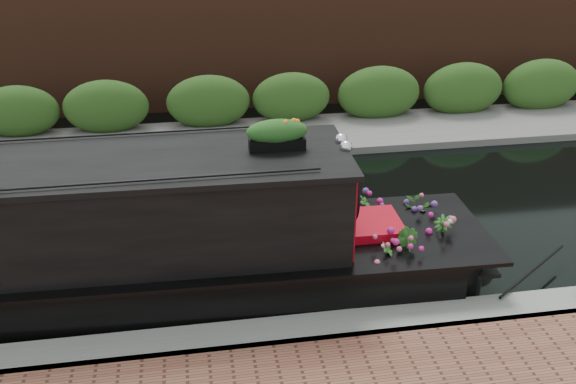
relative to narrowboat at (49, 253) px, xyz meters
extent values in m
plane|color=black|center=(2.42, 1.82, -0.86)|extent=(80.00, 80.00, 0.00)
cube|color=gray|center=(2.42, -1.48, -0.86)|extent=(40.00, 0.60, 0.50)
cube|color=slate|center=(2.42, 6.02, -0.86)|extent=(40.00, 2.40, 0.34)
cube|color=#2A521B|center=(2.42, 6.92, -0.86)|extent=(40.00, 1.10, 2.80)
cube|color=#4A2719|center=(2.42, 9.02, -0.86)|extent=(40.00, 1.00, 8.00)
cube|color=black|center=(-0.52, 0.00, 0.61)|extent=(9.52, 2.04, 1.39)
cube|color=#B70718|center=(4.25, 0.00, 0.61)|extent=(0.11, 1.80, 1.39)
cube|color=black|center=(2.88, -0.92, 0.68)|extent=(0.93, 0.05, 0.57)
cube|color=#B70718|center=(4.79, 0.00, -0.14)|extent=(0.85, 0.95, 0.52)
sphere|color=white|center=(4.26, -0.14, 1.41)|extent=(0.19, 0.19, 0.19)
sphere|color=white|center=(4.26, 0.14, 1.41)|extent=(0.19, 0.19, 0.19)
cube|color=black|center=(3.30, 0.00, 1.47)|extent=(0.80, 0.26, 0.16)
ellipsoid|color=orange|center=(3.30, 0.00, 1.67)|extent=(0.87, 0.27, 0.25)
imported|color=#25591D|center=(4.80, -0.73, -0.13)|extent=(0.30, 0.34, 0.53)
imported|color=#25591D|center=(5.09, -0.68, -0.06)|extent=(0.41, 0.45, 0.67)
imported|color=#25591D|center=(5.72, 0.51, -0.13)|extent=(0.51, 0.45, 0.53)
imported|color=#25591D|center=(5.80, -0.27, -0.09)|extent=(0.45, 0.45, 0.62)
imported|color=#25591D|center=(4.86, 0.72, -0.11)|extent=(0.31, 0.36, 0.57)
cylinder|color=olive|center=(6.64, 0.00, -0.70)|extent=(0.33, 0.38, 0.33)
camera|label=1|loc=(2.10, -8.29, 4.80)|focal=40.00mm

